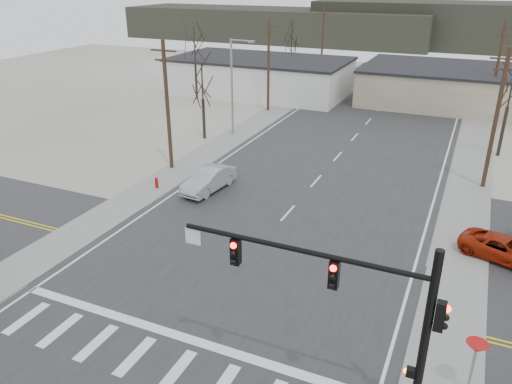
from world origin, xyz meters
TOP-DOWN VIEW (x-y plane):
  - ground at (0.00, 0.00)m, footprint 140.00×140.00m
  - main_road at (0.00, 15.00)m, footprint 18.00×110.00m
  - cross_road at (0.00, 0.00)m, footprint 90.00×10.00m
  - sidewalk_left at (-10.60, 20.00)m, footprint 3.00×90.00m
  - sidewalk_right at (10.60, 20.00)m, footprint 3.00×90.00m
  - traffic_signal_mast at (7.89, -6.20)m, footprint 8.95×0.43m
  - fire_hydrant at (-10.20, 8.00)m, footprint 0.24×0.24m
  - yield_sign at (11.50, -3.50)m, footprint 0.80×0.80m
  - building_left_far at (-16.00, 40.00)m, footprint 22.30×12.30m
  - building_right_far at (10.00, 44.00)m, footprint 26.30×14.30m
  - upole_left_b at (-11.50, 12.00)m, footprint 2.20×0.30m
  - upole_left_c at (-11.50, 32.00)m, footprint 2.20×0.30m
  - upole_left_d at (-11.50, 52.00)m, footprint 2.20×0.30m
  - upole_right_a at (11.50, 18.00)m, footprint 2.20×0.30m
  - upole_right_b at (11.50, 40.00)m, footprint 2.20×0.30m
  - streetlight_main at (-10.80, 22.00)m, footprint 2.40×0.25m
  - tree_left_near at (-13.00, 20.00)m, footprint 3.30×3.30m
  - tree_right_mid at (12.50, 26.00)m, footprint 3.74×3.74m
  - tree_left_far at (-14.00, 46.00)m, footprint 3.96×3.96m
  - tree_left_mid at (-22.00, 34.00)m, footprint 3.96×3.96m
  - hill_left at (-35.00, 92.00)m, footprint 70.00×18.00m
  - sedan_crossing at (-6.54, 9.23)m, footprint 2.26×5.03m
  - car_far_a at (2.89, 42.81)m, footprint 3.34×5.47m
  - car_far_b at (-7.50, 48.77)m, footprint 2.26×4.26m
  - car_parked_red at (12.74, 7.44)m, footprint 5.03×3.49m

SIDE VIEW (x-z plane):
  - ground at x=0.00m, z-range 0.00..0.00m
  - cross_road at x=0.00m, z-range 0.00..0.04m
  - main_road at x=0.00m, z-range 0.00..0.05m
  - sidewalk_left at x=-10.60m, z-range 0.00..0.06m
  - sidewalk_right at x=10.60m, z-range 0.00..0.06m
  - fire_hydrant at x=-10.20m, z-range 0.02..0.89m
  - car_parked_red at x=12.74m, z-range 0.03..1.31m
  - car_far_b at x=-7.50m, z-range 0.05..1.43m
  - car_far_a at x=2.89m, z-range 0.05..1.53m
  - sedan_crossing at x=-6.54m, z-range 0.05..1.65m
  - yield_sign at x=11.50m, z-range 0.89..3.24m
  - building_right_far at x=10.00m, z-range 0.00..4.30m
  - building_left_far at x=-16.00m, z-range 0.01..4.51m
  - hill_left at x=-35.00m, z-range 0.00..7.00m
  - traffic_signal_mast at x=7.89m, z-range 1.07..8.27m
  - streetlight_main at x=-10.80m, z-range 0.59..9.59m
  - upole_left_b at x=-11.50m, z-range 0.22..10.22m
  - upole_left_c at x=-11.50m, z-range 0.22..10.22m
  - upole_left_d at x=-11.50m, z-range 0.22..10.22m
  - upole_right_a at x=11.50m, z-range 0.22..10.22m
  - upole_right_b at x=11.50m, z-range 0.22..10.22m
  - tree_left_near at x=-13.00m, z-range 1.55..8.90m
  - tree_right_mid at x=12.50m, z-range 1.77..10.10m
  - tree_left_far at x=-14.00m, z-range 1.87..10.69m
  - tree_left_mid at x=-22.00m, z-range 1.87..10.69m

